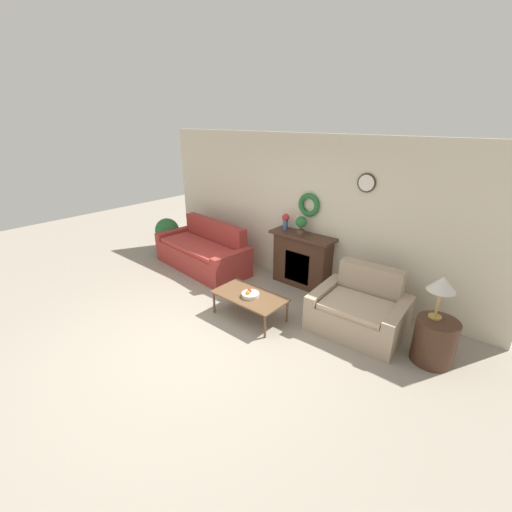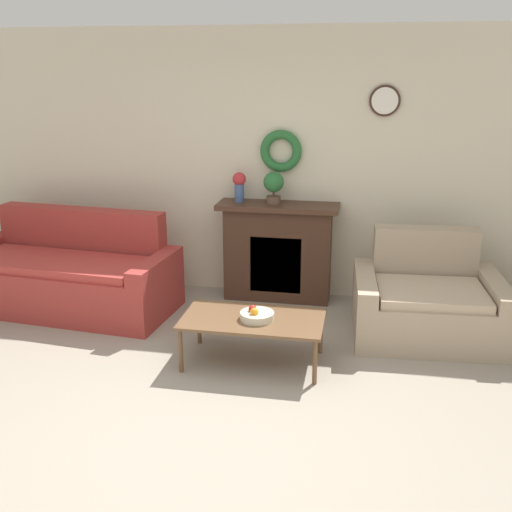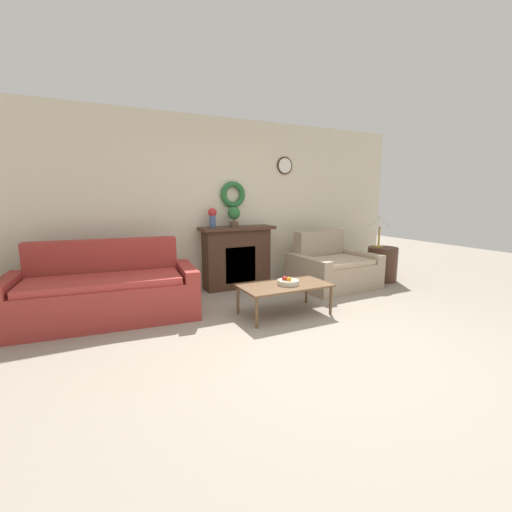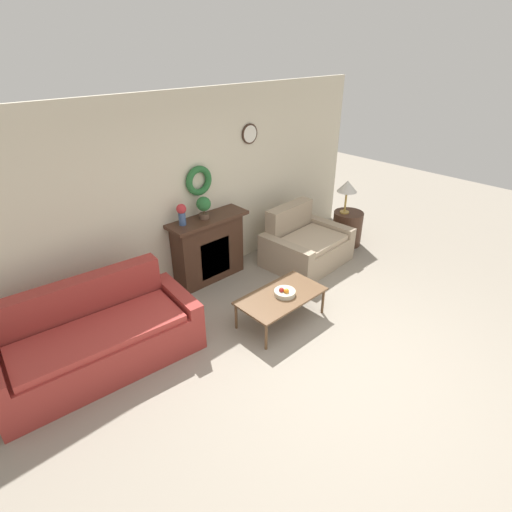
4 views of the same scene
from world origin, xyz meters
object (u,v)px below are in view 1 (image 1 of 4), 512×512
(coffee_table, at_px, (250,297))
(side_table_by_loveseat, at_px, (434,341))
(couch_left, at_px, (203,252))
(vase_on_mantel_left, at_px, (286,220))
(table_lamp, at_px, (442,285))
(potted_plant_on_mantel, at_px, (301,223))
(fireplace, at_px, (302,260))
(loveseat_right, at_px, (359,310))
(potted_plant_floor_by_couch, at_px, (167,231))
(fruit_bowl, at_px, (250,294))

(coffee_table, xyz_separation_m, side_table_by_loveseat, (2.48, 0.75, -0.06))
(couch_left, relative_size, vase_on_mantel_left, 7.39)
(table_lamp, xyz_separation_m, potted_plant_on_mantel, (-2.48, 0.66, 0.14))
(coffee_table, bearing_deg, side_table_by_loveseat, 16.84)
(fireplace, distance_m, coffee_table, 1.48)
(loveseat_right, height_order, coffee_table, loveseat_right)
(fireplace, xyz_separation_m, side_table_by_loveseat, (2.50, -0.72, -0.21))
(coffee_table, distance_m, table_lamp, 2.64)
(couch_left, relative_size, loveseat_right, 1.66)
(couch_left, bearing_deg, coffee_table, -17.06)
(loveseat_right, xyz_separation_m, side_table_by_loveseat, (1.05, -0.08, -0.00))
(potted_plant_on_mantel, bearing_deg, vase_on_mantel_left, 176.75)
(fireplace, height_order, potted_plant_on_mantel, potted_plant_on_mantel)
(fireplace, distance_m, potted_plant_on_mantel, 0.69)
(loveseat_right, distance_m, side_table_by_loveseat, 1.05)
(fireplace, bearing_deg, couch_left, -162.60)
(potted_plant_floor_by_couch, bearing_deg, table_lamp, -0.89)
(coffee_table, bearing_deg, couch_left, 157.51)
(coffee_table, height_order, potted_plant_on_mantel, potted_plant_on_mantel)
(coffee_table, bearing_deg, vase_on_mantel_left, 105.87)
(loveseat_right, xyz_separation_m, coffee_table, (-1.42, -0.83, 0.06))
(potted_plant_on_mantel, bearing_deg, table_lamp, -14.84)
(table_lamp, bearing_deg, potted_plant_floor_by_couch, 179.11)
(coffee_table, height_order, vase_on_mantel_left, vase_on_mantel_left)
(couch_left, relative_size, table_lamp, 3.88)
(fireplace, relative_size, loveseat_right, 0.91)
(couch_left, distance_m, side_table_by_loveseat, 4.51)
(side_table_by_loveseat, bearing_deg, fruit_bowl, -162.38)
(fireplace, relative_size, table_lamp, 2.13)
(coffee_table, bearing_deg, table_lamp, 18.37)
(side_table_by_loveseat, distance_m, vase_on_mantel_left, 3.11)
(side_table_by_loveseat, bearing_deg, potted_plant_on_mantel, 164.45)
(couch_left, distance_m, fruit_bowl, 2.24)
(side_table_by_loveseat, xyz_separation_m, table_lamp, (-0.06, 0.05, 0.76))
(fruit_bowl, bearing_deg, vase_on_mantel_left, 106.86)
(coffee_table, xyz_separation_m, fruit_bowl, (0.04, -0.03, 0.07))
(vase_on_mantel_left, bearing_deg, side_table_by_loveseat, -14.11)
(coffee_table, relative_size, fruit_bowl, 4.16)
(fruit_bowl, height_order, table_lamp, table_lamp)
(fireplace, distance_m, fruit_bowl, 1.50)
(fireplace, xyz_separation_m, couch_left, (-2.01, -0.63, -0.18))
(coffee_table, distance_m, side_table_by_loveseat, 2.59)
(fruit_bowl, relative_size, potted_plant_on_mantel, 0.85)
(fireplace, xyz_separation_m, potted_plant_floor_by_couch, (-3.30, -0.58, 0.00))
(potted_plant_floor_by_couch, bearing_deg, vase_on_mantel_left, 11.43)
(fireplace, distance_m, couch_left, 2.12)
(table_lamp, bearing_deg, side_table_by_loveseat, -38.66)
(fireplace, distance_m, side_table_by_loveseat, 2.61)
(coffee_table, distance_m, potted_plant_on_mantel, 1.68)
(fireplace, distance_m, table_lamp, 2.58)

